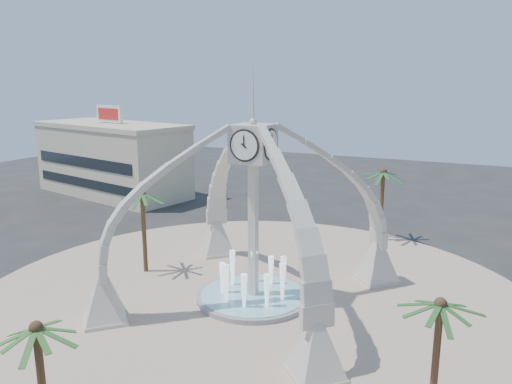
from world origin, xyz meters
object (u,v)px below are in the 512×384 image
at_px(palm_east, 440,305).
at_px(palm_north, 383,173).
at_px(clock_tower, 253,210).
at_px(fountain, 253,296).
at_px(palm_west, 142,195).
at_px(palm_south, 36,330).

relative_size(palm_east, palm_north, 0.78).
relative_size(clock_tower, fountain, 2.24).
xyz_separation_m(clock_tower, palm_west, (-10.11, 0.90, -0.11)).
xyz_separation_m(fountain, palm_north, (5.10, 17.26, 6.36)).
bearing_deg(fountain, palm_north, 73.54).
bearing_deg(palm_east, fountain, 152.17).
xyz_separation_m(fountain, palm_east, (12.82, -6.77, 4.82)).
bearing_deg(palm_south, fountain, 84.71).
relative_size(clock_tower, palm_west, 2.49).
distance_m(palm_east, palm_north, 25.29).
xyz_separation_m(palm_west, palm_south, (8.57, -17.56, -1.09)).
bearing_deg(palm_north, palm_east, -72.19).
distance_m(fountain, palm_north, 19.09).
xyz_separation_m(clock_tower, palm_north, (5.10, 17.26, 0.15)).
relative_size(palm_east, palm_south, 0.97).
height_order(clock_tower, palm_south, clock_tower).
distance_m(palm_east, palm_west, 24.21).
height_order(palm_east, palm_north, palm_north).
bearing_deg(fountain, clock_tower, -90.00).
height_order(palm_east, palm_west, palm_west).
height_order(palm_west, palm_north, palm_north).
distance_m(clock_tower, palm_west, 10.15).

